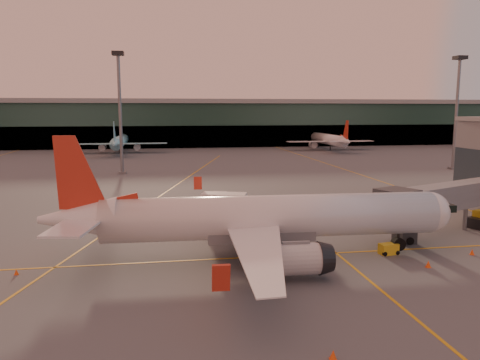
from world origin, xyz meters
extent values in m
plane|color=#4C4F54|center=(0.00, 0.00, 0.00)|extent=(600.00, 600.00, 0.00)
cube|color=gold|center=(0.00, 5.00, 0.01)|extent=(80.00, 0.25, 0.01)
cube|color=gold|center=(-10.00, 45.00, 0.01)|extent=(31.30, 115.98, 0.01)
cube|color=gold|center=(30.00, 70.00, 0.01)|extent=(0.25, 160.00, 0.01)
cube|color=gold|center=(5.00, -8.00, 0.01)|extent=(0.25, 30.00, 0.01)
cube|color=#19382D|center=(0.00, 142.00, 8.00)|extent=(400.00, 18.00, 16.00)
cube|color=gray|center=(0.00, 142.00, 16.80)|extent=(400.00, 20.00, 1.60)
cube|color=black|center=(0.00, 133.50, 4.00)|extent=(400.00, 1.00, 8.00)
cylinder|color=slate|center=(-20.00, 66.00, 12.50)|extent=(0.70, 0.70, 25.00)
cube|color=black|center=(-20.00, 66.00, 25.20)|extent=(2.40, 2.40, 0.80)
cube|color=slate|center=(-20.00, 66.00, 0.25)|extent=(1.60, 1.60, 0.50)
cylinder|color=slate|center=(55.00, 62.00, 12.50)|extent=(0.70, 0.70, 25.00)
cube|color=black|center=(55.00, 62.00, 25.20)|extent=(2.40, 2.40, 0.80)
cube|color=slate|center=(55.00, 62.00, 0.25)|extent=(1.60, 1.60, 0.50)
cylinder|color=white|center=(-1.42, 4.56, 3.93)|extent=(30.73, 5.00, 3.93)
sphere|color=white|center=(13.88, 4.03, 3.93)|extent=(3.85, 3.85, 3.85)
cube|color=black|center=(15.00, 3.99, 4.42)|extent=(1.86, 2.61, 0.69)
cone|color=white|center=(-18.58, 5.16, 4.22)|extent=(6.85, 3.97, 3.73)
cube|color=white|center=(-18.32, 1.79, 4.32)|extent=(4.23, 6.80, 0.20)
cylinder|color=silver|center=(-0.88, -1.43, 1.77)|extent=(4.19, 2.70, 2.55)
cylinder|color=black|center=(-3.75, 2.09, 0.88)|extent=(1.82, 1.44, 1.77)
cylinder|color=black|center=(-3.75, 2.09, 1.42)|extent=(0.35, 0.35, 1.08)
cube|color=white|center=(-18.09, 8.51, 4.32)|extent=(3.82, 6.64, 0.20)
cylinder|color=silver|center=(-0.46, 10.50, 1.77)|extent=(4.19, 2.70, 2.55)
cylinder|color=black|center=(-3.57, 7.19, 0.88)|extent=(1.82, 1.44, 1.77)
cylinder|color=black|center=(-3.57, 7.19, 1.42)|extent=(0.35, 0.35, 1.08)
cube|color=slate|center=(-2.54, 4.60, 2.65)|extent=(9.81, 3.48, 1.57)
cylinder|color=black|center=(10.89, 4.13, 0.88)|extent=(1.26, 0.83, 1.24)
cube|color=slate|center=(22.70, 11.04, 4.23)|extent=(23.64, 12.30, 2.70)
cube|color=#2D3035|center=(11.91, 6.68, 4.23)|extent=(4.48, 4.48, 3.00)
cube|color=#2D3035|center=(13.41, 7.58, 1.20)|extent=(1.60, 2.40, 2.40)
cylinder|color=black|center=(13.41, 6.48, 0.40)|extent=(0.80, 0.40, 0.80)
cylinder|color=black|center=(13.41, 8.68, 0.40)|extent=(0.80, 0.40, 0.80)
cylinder|color=slate|center=(22.70, 11.04, 1.46)|extent=(0.50, 0.50, 2.93)
cube|color=red|center=(-4.04, 16.83, 0.67)|extent=(3.34, 2.88, 1.33)
cube|color=silver|center=(-4.29, 16.91, 2.75)|extent=(5.57, 3.65, 2.48)
cylinder|color=black|center=(-5.88, 16.29, 0.40)|extent=(0.85, 0.53, 0.80)
cylinder|color=black|center=(-2.83, 15.34, 0.40)|extent=(0.85, 0.53, 0.80)
cube|color=gold|center=(9.79, 3.86, 0.51)|extent=(1.83, 1.25, 1.03)
cylinder|color=black|center=(9.17, 3.34, 0.21)|extent=(0.45, 0.27, 0.43)
cylinder|color=black|center=(10.52, 3.53, 0.21)|extent=(0.45, 0.27, 0.43)
cone|color=#FF4E0D|center=(17.54, 2.42, 0.28)|extent=(0.44, 0.44, 0.56)
cube|color=#FF4E0D|center=(17.54, 2.42, 0.02)|extent=(0.38, 0.38, 0.03)
cone|color=#FF4E0D|center=(-23.46, 3.61, 0.24)|extent=(0.37, 0.37, 0.48)
cube|color=#FF4E0D|center=(-23.46, 3.61, 0.01)|extent=(0.32, 0.32, 0.03)
cone|color=#FF4E0D|center=(-2.16, -13.43, 0.27)|extent=(0.43, 0.43, 0.55)
cube|color=#FF4E0D|center=(-2.16, -13.43, 0.01)|extent=(0.37, 0.37, 0.03)
cone|color=#FF4E0D|center=(-4.49, 23.09, 0.31)|extent=(0.48, 0.48, 0.61)
cube|color=#FF4E0D|center=(-4.49, 23.09, 0.02)|extent=(0.42, 0.42, 0.03)
cone|color=#FF4E0D|center=(11.44, -0.24, 0.31)|extent=(0.48, 0.48, 0.61)
cube|color=#FF4E0D|center=(11.44, -0.24, 0.02)|extent=(0.41, 0.41, 0.03)
camera|label=1|loc=(-11.07, -36.24, 13.58)|focal=35.00mm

